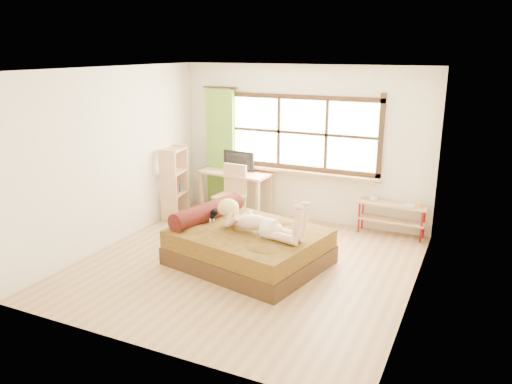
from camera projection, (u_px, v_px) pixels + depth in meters
The scene contains 18 objects.
floor at pixel (245, 265), 7.05m from camera, with size 4.50×4.50×0.00m, color #9E754C.
ceiling at pixel (244, 69), 6.30m from camera, with size 4.50×4.50×0.00m, color white.
wall_back at pixel (302, 144), 8.63m from camera, with size 4.50×4.50×0.00m, color silver.
wall_front at pixel (140, 224), 4.72m from camera, with size 4.50×4.50×0.00m, color silver.
wall_left at pixel (113, 158), 7.59m from camera, with size 4.50×4.50×0.00m, color silver.
wall_right at pixel (419, 192), 5.76m from camera, with size 4.50×4.50×0.00m, color silver.
window at pixel (302, 136), 8.56m from camera, with size 2.80×0.16×1.46m.
curtain at pixel (221, 150), 9.22m from camera, with size 0.55×0.10×2.20m, color #689C2A.
bed at pixel (246, 245), 7.08m from camera, with size 2.28×1.97×0.76m.
woman at pixel (257, 213), 6.80m from camera, with size 1.39×0.40×0.60m, color #E0B190, non-canonical shape.
kitten at pixel (208, 213), 7.33m from camera, with size 0.30×0.12×0.24m, color black, non-canonical shape.
desk at pixel (236, 177), 9.02m from camera, with size 1.34×0.70×0.81m.
monitor at pixel (237, 161), 8.99m from camera, with size 0.63×0.08×0.36m, color black.
chair at pixel (232, 190), 8.70m from camera, with size 0.49×0.49×1.01m.
pipe_shelf at pixel (392, 212), 8.08m from camera, with size 1.10×0.31×0.62m.
cup at pixel (374, 198), 8.15m from camera, with size 0.12×0.12×0.10m, color gray.
book at pixel (405, 204), 7.96m from camera, with size 0.16×0.21×0.02m, color gray.
bookshelf at pixel (175, 183), 8.90m from camera, with size 0.40×0.60×1.27m.
Camera 1 is at (2.88, -5.81, 2.95)m, focal length 35.00 mm.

